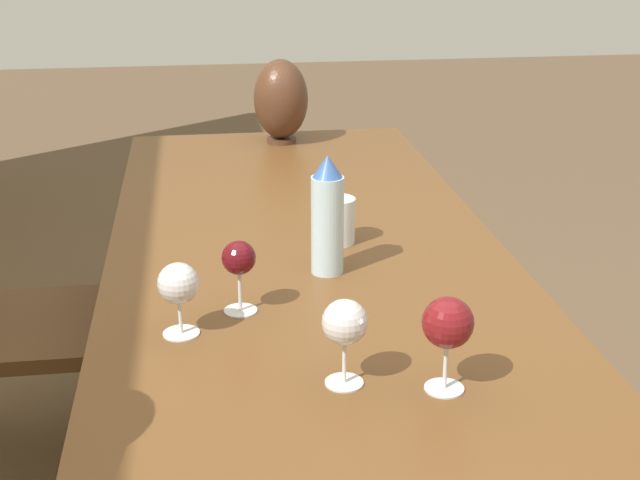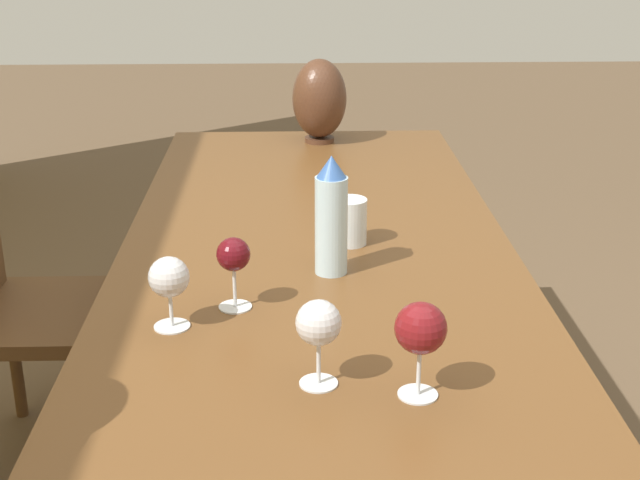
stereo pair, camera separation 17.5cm
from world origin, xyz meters
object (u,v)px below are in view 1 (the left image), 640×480
(water_bottle, at_px, (327,217))
(vase, at_px, (281,100))
(wine_glass_4, at_px, (345,324))
(water_tumbler, at_px, (338,221))
(wine_glass_0, at_px, (239,260))
(wine_glass_1, at_px, (448,324))
(wine_glass_3, at_px, (178,285))

(water_bottle, relative_size, vase, 0.95)
(wine_glass_4, bearing_deg, water_tumbler, -8.07)
(wine_glass_0, xyz_separation_m, wine_glass_1, (-0.33, -0.31, 0.01))
(water_tumbler, bearing_deg, water_bottle, 163.57)
(water_bottle, xyz_separation_m, water_tumbler, (0.16, -0.05, -0.07))
(wine_glass_3, bearing_deg, water_bottle, -50.83)
(water_tumbler, bearing_deg, vase, 2.54)
(water_bottle, height_order, wine_glass_4, water_bottle)
(wine_glass_3, distance_m, wine_glass_4, 0.34)
(vase, distance_m, wine_glass_4, 1.52)
(water_tumbler, bearing_deg, wine_glass_3, 139.56)
(wine_glass_0, relative_size, wine_glass_4, 0.97)
(wine_glass_0, bearing_deg, water_bottle, -48.91)
(wine_glass_1, bearing_deg, wine_glass_4, 75.73)
(vase, bearing_deg, wine_glass_4, 178.18)
(vase, bearing_deg, wine_glass_1, -176.09)
(vase, bearing_deg, water_tumbler, -177.46)
(water_bottle, bearing_deg, vase, -0.47)
(vase, xyz_separation_m, wine_glass_0, (-1.23, 0.20, -0.03))
(wine_glass_0, relative_size, wine_glass_3, 1.04)
(vase, distance_m, wine_glass_1, 1.56)
(wine_glass_0, relative_size, wine_glass_1, 0.89)
(wine_glass_0, xyz_separation_m, wine_glass_3, (-0.08, 0.11, -0.01))
(water_tumbler, height_order, wine_glass_3, wine_glass_3)
(water_bottle, relative_size, water_tumbler, 2.40)
(vase, bearing_deg, wine_glass_3, 166.70)
(water_bottle, bearing_deg, wine_glass_3, 129.17)
(water_bottle, distance_m, wine_glass_3, 0.39)
(water_tumbler, xyz_separation_m, wine_glass_4, (-0.62, 0.09, 0.05))
(wine_glass_0, bearing_deg, water_tumbler, -35.83)
(water_tumbler, distance_m, wine_glass_4, 0.63)
(vase, xyz_separation_m, wine_glass_4, (-1.52, 0.05, -0.03))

